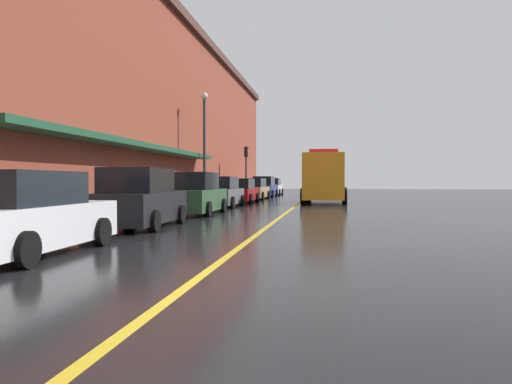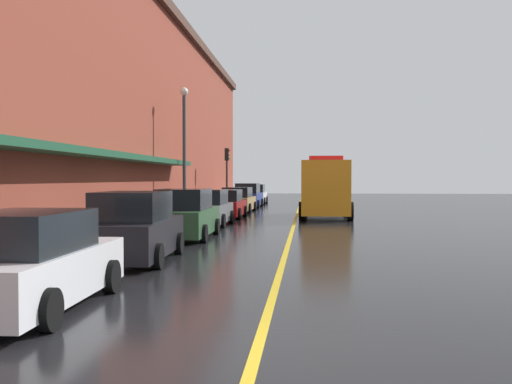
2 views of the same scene
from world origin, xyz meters
name	(u,v)px [view 1 (image 1 of 2)]	position (x,y,z in m)	size (l,w,h in m)	color
ground_plane	(299,204)	(0.00, 25.00, 0.00)	(112.00, 112.00, 0.00)	black
sidewalk_left	(205,202)	(-6.20, 25.00, 0.07)	(2.40, 70.00, 0.15)	#9E9B93
lane_center_stripe	(299,203)	(0.00, 25.00, 0.00)	(0.16, 70.00, 0.01)	gold
brick_building_left	(108,109)	(-12.52, 23.99, 6.18)	(11.42, 64.00, 12.34)	brown
parked_car_0	(23,216)	(-4.04, 2.19, 0.78)	(2.17, 4.74, 1.67)	silver
parked_car_1	(139,200)	(-3.97, 8.06, 0.87)	(2.20, 4.67, 1.87)	black
parked_car_2	(195,195)	(-3.85, 14.11, 0.85)	(2.10, 4.80, 1.84)	#2D5133
parked_car_3	(221,193)	(-4.01, 20.08, 0.80)	(2.03, 4.44, 1.70)	#595B60
parked_car_4	(240,191)	(-3.96, 25.49, 0.75)	(2.18, 4.25, 1.59)	maroon
parked_car_5	(253,190)	(-3.95, 31.41, 0.78)	(2.18, 4.80, 1.65)	#A5844C
parked_car_6	(264,187)	(-3.89, 37.58, 0.86)	(2.10, 4.78, 1.86)	navy
parked_car_7	(272,187)	(-3.88, 43.23, 0.81)	(2.03, 4.49, 1.73)	silver
utility_truck	(325,178)	(1.67, 26.63, 1.62)	(2.99, 8.16, 3.40)	orange
parking_meter_0	(105,193)	(-5.35, 8.55, 1.06)	(0.14, 0.18, 1.33)	#4C4C51
parking_meter_1	(44,197)	(-5.35, 5.02, 1.06)	(0.14, 0.18, 1.33)	#4C4C51
parking_meter_2	(254,185)	(-5.35, 40.72, 1.06)	(0.14, 0.18, 1.33)	#4C4C51
parking_meter_3	(177,189)	(-5.35, 16.30, 1.06)	(0.14, 0.18, 1.33)	#4C4C51
street_lamp_left	(204,135)	(-5.95, 23.90, 4.40)	(0.44, 0.44, 6.94)	#33383D
traffic_light_near	(246,161)	(-5.29, 35.92, 3.16)	(0.38, 0.36, 4.30)	#232326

